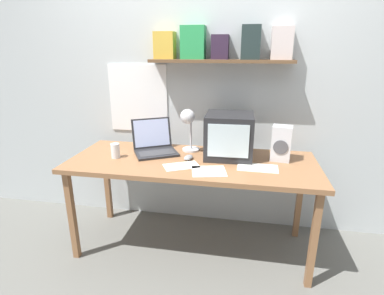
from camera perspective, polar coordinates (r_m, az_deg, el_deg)
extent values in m
plane|color=#62625D|center=(2.63, 0.00, -18.07)|extent=(12.00, 12.00, 0.00)
cube|color=#BAC0C1|center=(2.61, 1.94, 12.57)|extent=(5.60, 0.06, 2.60)
cube|color=white|center=(2.73, -10.21, 9.20)|extent=(0.53, 0.01, 0.59)
cube|color=brown|center=(2.46, 5.40, 16.08)|extent=(1.14, 0.18, 0.02)
cube|color=gold|center=(2.57, -5.20, 18.80)|extent=(0.16, 0.12, 0.21)
cube|color=#29944D|center=(2.51, 0.23, 19.36)|extent=(0.19, 0.13, 0.25)
cube|color=#2D1E33|center=(2.49, 5.39, 18.51)|extent=(0.13, 0.13, 0.18)
cube|color=#202D2D|center=(2.46, 11.13, 19.04)|extent=(0.14, 0.16, 0.25)
cube|color=beige|center=(2.49, 16.74, 18.50)|extent=(0.16, 0.11, 0.24)
cube|color=#8F613D|center=(2.27, 0.00, -2.82)|extent=(1.86, 0.73, 0.03)
cube|color=#8F613D|center=(2.48, -21.90, -11.99)|extent=(0.04, 0.05, 0.72)
cube|color=#8F613D|center=(2.20, 22.17, -16.15)|extent=(0.04, 0.05, 0.72)
cube|color=#8F613D|center=(2.94, -15.83, -6.47)|extent=(0.04, 0.05, 0.72)
cube|color=#8F613D|center=(2.71, 19.76, -9.08)|extent=(0.04, 0.05, 0.72)
cube|color=#232326|center=(2.31, 7.07, 2.29)|extent=(0.37, 0.36, 0.34)
cube|color=silver|center=(2.14, 6.91, 1.22)|extent=(0.29, 0.02, 0.24)
cube|color=#232326|center=(2.41, -6.81, -1.06)|extent=(0.40, 0.37, 0.02)
cube|color=#38383A|center=(2.39, -6.72, -0.97)|extent=(0.30, 0.25, 0.00)
cube|color=#232326|center=(2.51, -7.68, 2.79)|extent=(0.32, 0.22, 0.24)
cube|color=#B5C1EB|center=(2.51, -7.68, 2.79)|extent=(0.29, 0.20, 0.22)
cylinder|color=silver|center=(2.48, -0.21, -0.36)|extent=(0.14, 0.14, 0.01)
cylinder|color=silver|center=(2.44, -0.21, 2.98)|extent=(0.02, 0.02, 0.28)
sphere|color=silver|center=(2.34, -0.86, 5.93)|extent=(0.12, 0.12, 0.12)
cylinder|color=white|center=(2.37, -14.38, -0.59)|extent=(0.07, 0.07, 0.11)
cylinder|color=#4CC656|center=(2.38, -14.35, -0.95)|extent=(0.06, 0.06, 0.08)
cube|color=silver|center=(2.32, 16.65, 0.77)|extent=(0.16, 0.13, 0.27)
cylinder|color=#4C4C51|center=(2.27, 16.52, 0.03)|extent=(0.10, 0.02, 0.11)
ellipsoid|color=gray|center=(2.27, -0.70, -1.91)|extent=(0.08, 0.12, 0.03)
cube|color=white|center=(2.15, -2.01, -3.54)|extent=(0.29, 0.24, 0.00)
cube|color=white|center=(2.16, 12.38, -3.78)|extent=(0.29, 0.16, 0.00)
cube|color=silver|center=(2.06, 3.23, -4.54)|extent=(0.27, 0.24, 0.00)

